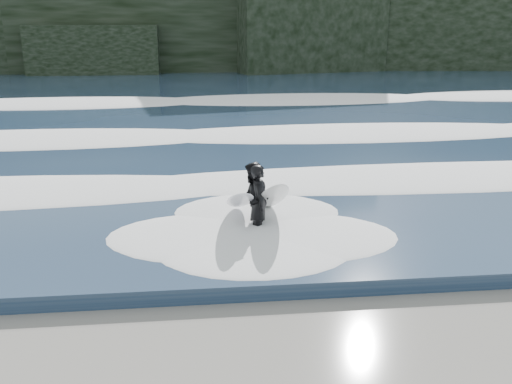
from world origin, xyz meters
The scene contains 7 objects.
sea centered at (0.00, 29.00, 0.15)m, with size 90.00×52.00×0.30m, color #223650.
headland centered at (0.00, 46.00, 5.00)m, with size 70.00×9.00×10.00m, color black.
foam_near centered at (0.00, 9.00, 0.40)m, with size 60.00×3.20×0.20m, color white.
foam_mid centered at (0.00, 16.00, 0.42)m, with size 60.00×4.00×0.24m, color white.
foam_far centered at (0.00, 25.00, 0.45)m, with size 60.00×4.80×0.30m, color white.
surfer_left centered at (0.82, 5.87, 0.81)m, with size 0.91×1.93×1.59m.
surfer_right centered at (0.87, 5.99, 0.81)m, with size 1.10×1.99×1.61m.
Camera 1 is at (-0.35, -5.33, 4.44)m, focal length 40.00 mm.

